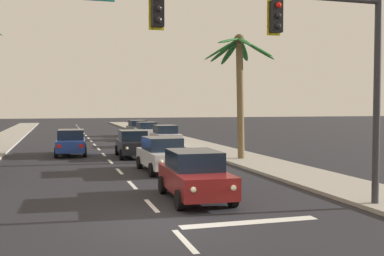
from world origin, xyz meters
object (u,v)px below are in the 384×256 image
object	(u,v)px
sedan_parked_far_kerb	(147,131)
sedan_third_in_queue	(163,154)
traffic_signal_mast	(283,39)
sedan_parked_nearest_kerb	(166,136)
sedan_parked_mid_kerb	(138,128)
sedan_lead_at_stop_bar	(195,175)
sedan_oncoming_far	(71,142)
palm_right_second	(239,71)
sedan_fifth_in_queue	(133,143)

from	to	relation	value
sedan_parked_far_kerb	sedan_third_in_queue	bearing A→B (deg)	-98.50
sedan_third_in_queue	traffic_signal_mast	bearing A→B (deg)	-81.36
sedan_parked_nearest_kerb	sedan_parked_mid_kerb	distance (m)	12.90
traffic_signal_mast	sedan_lead_at_stop_bar	xyz separation A→B (m)	(-1.86, 2.76, -4.30)
sedan_oncoming_far	sedan_parked_far_kerb	xyz separation A→B (m)	(7.22, 11.98, 0.00)
traffic_signal_mast	palm_right_second	xyz separation A→B (m)	(3.81, 12.80, 0.06)
sedan_third_in_queue	sedan_parked_mid_kerb	xyz separation A→B (m)	(3.21, 26.56, 0.00)
sedan_parked_mid_kerb	sedan_parked_far_kerb	xyz separation A→B (m)	(-0.08, -5.57, 0.00)
sedan_parked_far_kerb	traffic_signal_mast	bearing A→B (deg)	-93.13
sedan_parked_nearest_kerb	sedan_parked_mid_kerb	world-z (taller)	same
sedan_third_in_queue	sedan_fifth_in_queue	distance (m)	6.88
sedan_fifth_in_queue	sedan_oncoming_far	bearing A→B (deg)	149.98
sedan_lead_at_stop_bar	sedan_oncoming_far	bearing A→B (deg)	103.08
sedan_third_in_queue	sedan_parked_far_kerb	size ratio (longest dim) A/B	1.01
sedan_fifth_in_queue	sedan_parked_far_kerb	size ratio (longest dim) A/B	1.01
sedan_lead_at_stop_bar	sedan_parked_nearest_kerb	size ratio (longest dim) A/B	1.00
sedan_fifth_in_queue	sedan_oncoming_far	xyz separation A→B (m)	(-3.70, 2.14, 0.00)
sedan_fifth_in_queue	sedan_oncoming_far	distance (m)	4.27
sedan_parked_nearest_kerb	palm_right_second	size ratio (longest dim) A/B	0.61
sedan_parked_far_kerb	palm_right_second	world-z (taller)	palm_right_second
sedan_lead_at_stop_bar	palm_right_second	bearing A→B (deg)	60.56
sedan_parked_mid_kerb	sedan_parked_far_kerb	size ratio (longest dim) A/B	1.01
sedan_fifth_in_queue	sedan_parked_far_kerb	bearing A→B (deg)	76.00
sedan_oncoming_far	sedan_parked_mid_kerb	distance (m)	19.01
sedan_parked_far_kerb	palm_right_second	bearing A→B (deg)	-83.17
sedan_lead_at_stop_bar	sedan_parked_nearest_kerb	bearing A→B (deg)	79.86
sedan_parked_nearest_kerb	sedan_parked_far_kerb	xyz separation A→B (m)	(-0.14, 7.32, 0.00)
sedan_oncoming_far	sedan_lead_at_stop_bar	bearing A→B (deg)	-76.92
sedan_third_in_queue	sedan_lead_at_stop_bar	bearing A→B (deg)	-93.31
sedan_lead_at_stop_bar	sedan_fifth_in_queue	bearing A→B (deg)	89.95
sedan_third_in_queue	sedan_fifth_in_queue	xyz separation A→B (m)	(-0.38, 6.87, 0.00)
traffic_signal_mast	sedan_fifth_in_queue	xyz separation A→B (m)	(-1.85, 16.49, -4.30)
traffic_signal_mast	palm_right_second	bearing A→B (deg)	73.43
sedan_parked_nearest_kerb	sedan_parked_far_kerb	world-z (taller)	same
sedan_oncoming_far	palm_right_second	bearing A→B (deg)	-31.95
sedan_parked_nearest_kerb	sedan_parked_far_kerb	size ratio (longest dim) A/B	1.01
sedan_parked_nearest_kerb	palm_right_second	world-z (taller)	palm_right_second
palm_right_second	traffic_signal_mast	bearing A→B (deg)	-106.57
sedan_third_in_queue	sedan_parked_mid_kerb	size ratio (longest dim) A/B	1.00
palm_right_second	sedan_parked_mid_kerb	bearing A→B (deg)	95.03
sedan_fifth_in_queue	palm_right_second	distance (m)	8.04
traffic_signal_mast	palm_right_second	size ratio (longest dim) A/B	1.44
sedan_parked_mid_kerb	sedan_fifth_in_queue	bearing A→B (deg)	-100.35
sedan_parked_mid_kerb	palm_right_second	distance (m)	23.88
sedan_fifth_in_queue	sedan_parked_mid_kerb	size ratio (longest dim) A/B	1.00
sedan_parked_nearest_kerb	sedan_parked_mid_kerb	size ratio (longest dim) A/B	1.00
sedan_lead_at_stop_bar	sedan_oncoming_far	xyz separation A→B (m)	(-3.69, 15.88, 0.00)
traffic_signal_mast	sedan_lead_at_stop_bar	world-z (taller)	traffic_signal_mast
traffic_signal_mast	sedan_parked_mid_kerb	size ratio (longest dim) A/B	2.36
sedan_third_in_queue	sedan_oncoming_far	world-z (taller)	same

